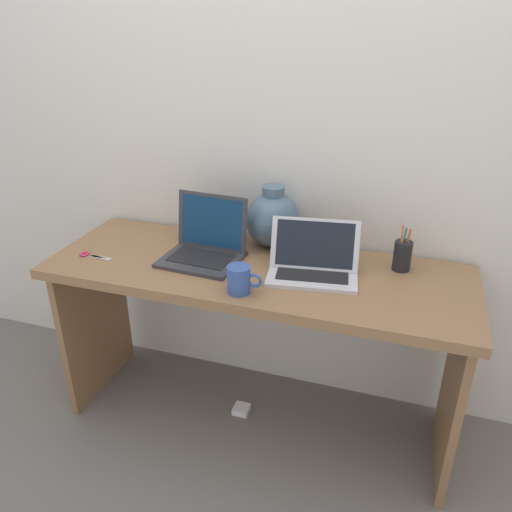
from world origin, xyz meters
The scene contains 10 objects.
ground_plane centered at (0.00, 0.00, 0.00)m, with size 6.00×6.00×0.00m, color slate.
back_wall centered at (0.00, 0.33, 1.20)m, with size 4.40×0.04×2.40m, color silver.
desk centered at (0.00, 0.00, 0.60)m, with size 1.65×0.57×0.76m.
laptop_left centered at (-0.22, 0.04, 0.82)m, with size 0.32×0.27×0.24m.
laptop_right centered at (0.22, 0.02, 0.81)m, with size 0.36×0.26×0.20m.
green_vase centered at (0.00, 0.23, 0.87)m, with size 0.23×0.23×0.26m.
coffee_mug centered at (0.01, -0.20, 0.81)m, with size 0.12×0.08×0.10m.
pen_cup centered at (0.53, 0.16, 0.82)m, with size 0.07×0.07×0.18m.
scissors centered at (-0.67, -0.11, 0.76)m, with size 0.15×0.05×0.01m.
power_brick centered at (-0.07, 0.01, 0.01)m, with size 0.07×0.07×0.03m, color white.
Camera 1 is at (0.54, -1.66, 1.65)m, focal length 35.47 mm.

